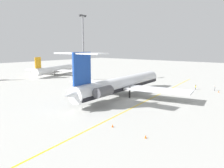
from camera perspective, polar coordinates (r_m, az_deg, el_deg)
ground at (r=66.46m, az=4.78°, el=-3.67°), size 344.66×344.66×0.00m
main_jetliner at (r=68.49m, az=1.93°, el=-0.07°), size 47.02×41.59×13.69m
airliner_mid_left at (r=125.56m, az=-13.98°, el=3.61°), size 32.49×32.66×10.03m
ground_crew_near_nose at (r=85.11m, az=24.31°, el=-0.84°), size 0.42×0.28×1.75m
ground_crew_near_tail at (r=85.08m, az=20.19°, el=-0.62°), size 0.31×0.32×1.66m
safety_cone_nose at (r=83.08m, az=25.12°, el=-1.71°), size 0.40×0.40×0.55m
safety_cone_wingtip at (r=43.45m, az=0.13°, el=-10.39°), size 0.40×0.40×0.55m
safety_cone_tail at (r=38.94m, az=8.42°, el=-12.90°), size 0.40×0.40×0.55m
taxiway_centreline at (r=65.25m, az=8.93°, el=-4.00°), size 97.43×14.29×0.01m
light_mast at (r=102.77m, az=-7.23°, el=9.59°), size 4.00×0.70×28.52m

